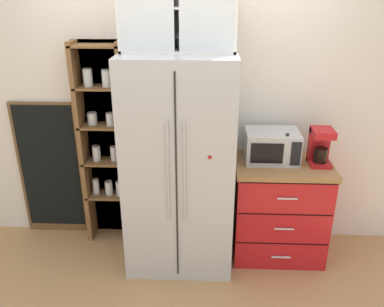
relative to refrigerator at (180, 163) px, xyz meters
The scene contains 12 objects.
ground_plane 0.90m from the refrigerator, 90.00° to the left, with size 10.57×10.57×0.00m, color tan.
wall_back_cream 0.55m from the refrigerator, 90.00° to the left, with size 4.88×0.10×2.55m, color silver.
refrigerator is the anchor object (origin of this frame).
pantry_shelf_column 0.76m from the refrigerator, 155.82° to the left, with size 0.47×0.24×1.85m.
counter_cabinet 0.98m from the refrigerator, ahead, with size 0.81×0.58×0.89m.
microwave 0.78m from the refrigerator, ahead, with size 0.44×0.33×0.26m.
coffee_maker 1.16m from the refrigerator, ahead, with size 0.17×0.20×0.31m.
mug_red 0.87m from the refrigerator, ahead, with size 0.12×0.08×0.08m.
bottle_clear 0.87m from the refrigerator, ahead, with size 0.07×0.07×0.27m.
bottle_amber 0.87m from the refrigerator, ahead, with size 0.06×0.06×0.28m.
upper_cabinet 1.21m from the refrigerator, 90.00° to the left, with size 0.83×0.32×0.61m.
chalkboard_menu 1.31m from the refrigerator, 164.84° to the left, with size 0.60×0.04×1.31m.
Camera 1 is at (0.23, -2.98, 2.26)m, focal length 37.06 mm.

